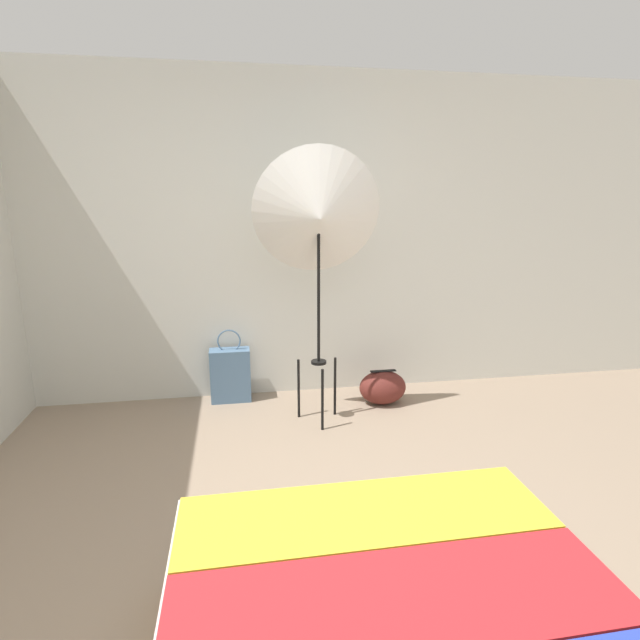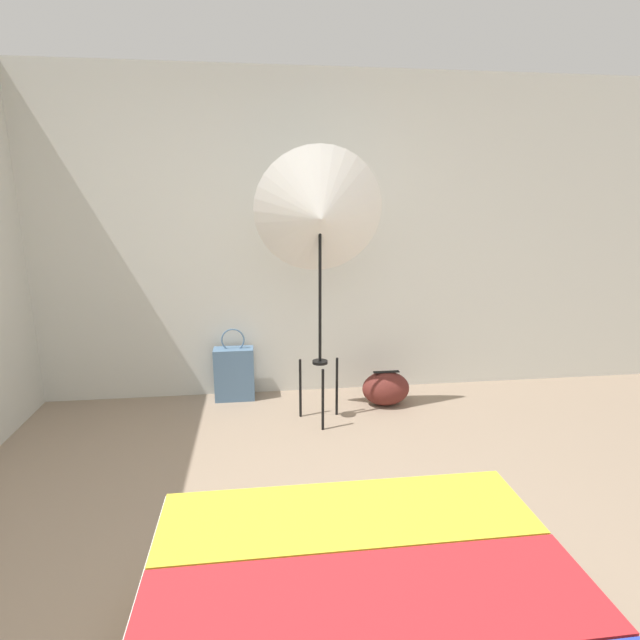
# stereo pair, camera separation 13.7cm
# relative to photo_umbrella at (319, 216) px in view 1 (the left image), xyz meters

# --- Properties ---
(ground_plane) EXTENTS (14.00, 14.00, 0.00)m
(ground_plane) POSITION_rel_photo_umbrella_xyz_m (-0.45, -1.77, -1.51)
(ground_plane) COLOR gray
(wall_back) EXTENTS (8.00, 0.05, 2.60)m
(wall_back) POSITION_rel_photo_umbrella_xyz_m (-0.45, 0.65, -0.21)
(wall_back) COLOR beige
(wall_back) RESTS_ON ground_plane
(photo_umbrella) EXTENTS (0.91, 0.43, 1.98)m
(photo_umbrella) POSITION_rel_photo_umbrella_xyz_m (0.00, 0.00, 0.00)
(photo_umbrella) COLOR black
(photo_umbrella) RESTS_ON ground_plane
(tote_bag) EXTENTS (0.32, 0.16, 0.61)m
(tote_bag) POSITION_rel_photo_umbrella_xyz_m (-0.65, 0.49, -1.28)
(tote_bag) COLOR slate
(tote_bag) RESTS_ON ground_plane
(duffel_bag) EXTENTS (0.38, 0.27, 0.28)m
(duffel_bag) POSITION_rel_photo_umbrella_xyz_m (0.56, 0.23, -1.37)
(duffel_bag) COLOR #5B231E
(duffel_bag) RESTS_ON ground_plane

